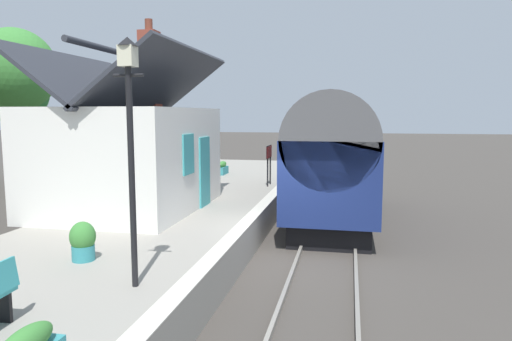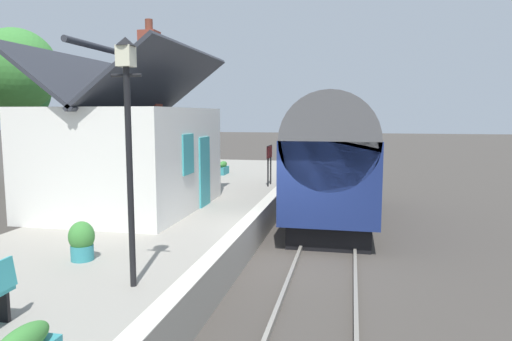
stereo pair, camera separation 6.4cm
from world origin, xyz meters
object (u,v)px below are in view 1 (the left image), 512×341
object	(u,v)px
station_building	(130,154)
planter_edge_near	(83,241)
lamp_post_platform	(130,117)
tree_mid_background	(15,90)
station_sign_board	(269,155)
tree_behind_building	(15,71)
planter_under_sign	(223,168)
train	(334,157)

from	to	relation	value
station_building	planter_edge_near	distance (m)	5.06
lamp_post_platform	tree_mid_background	size ratio (longest dim) A/B	0.58
station_building	station_sign_board	size ratio (longest dim) A/B	3.70
tree_mid_background	tree_behind_building	size ratio (longest dim) A/B	0.90
planter_under_sign	station_sign_board	xyz separation A→B (m)	(-2.87, -2.69, 0.90)
train	tree_mid_background	world-z (taller)	tree_mid_background
planter_under_sign	tree_behind_building	bearing A→B (deg)	99.74
lamp_post_platform	station_sign_board	world-z (taller)	lamp_post_platform
tree_mid_background	train	bearing A→B (deg)	-108.79
train	station_sign_board	world-z (taller)	train
train	lamp_post_platform	world-z (taller)	lamp_post_platform
planter_under_sign	lamp_post_platform	distance (m)	14.25
station_building	tree_mid_background	xyz separation A→B (m)	(9.52, 11.39, 2.42)
tree_behind_building	lamp_post_platform	bearing A→B (deg)	-136.03
tree_behind_building	planter_under_sign	bearing A→B (deg)	-80.26
planter_under_sign	lamp_post_platform	bearing A→B (deg)	-170.16
planter_under_sign	lamp_post_platform	xyz separation A→B (m)	(-13.83, -2.40, 2.45)
lamp_post_platform	tree_mid_background	bearing A→B (deg)	43.20
station_building	lamp_post_platform	size ratio (longest dim) A/B	1.46
station_sign_board	tree_mid_background	xyz separation A→B (m)	(4.30, 14.63, 2.85)
station_sign_board	planter_under_sign	bearing A→B (deg)	43.19
train	planter_edge_near	distance (m)	9.53
station_building	tree_mid_background	bearing A→B (deg)	50.12
station_building	lamp_post_platform	world-z (taller)	station_building
lamp_post_platform	station_building	bearing A→B (deg)	27.12
planter_edge_near	tree_mid_background	bearing A→B (deg)	41.88
station_sign_board	train	bearing A→B (deg)	-121.12
train	lamp_post_platform	size ratio (longest dim) A/B	2.18
planter_edge_near	station_sign_board	bearing A→B (deg)	-10.68
lamp_post_platform	tree_mid_background	distance (m)	20.98
planter_edge_near	tree_mid_background	xyz separation A→B (m)	(14.23, 12.76, 3.66)
planter_edge_near	lamp_post_platform	size ratio (longest dim) A/B	0.19
station_building	planter_edge_near	bearing A→B (deg)	-163.83
lamp_post_platform	station_sign_board	size ratio (longest dim) A/B	2.52
train	station_sign_board	bearing A→B (deg)	58.88
tree_mid_background	lamp_post_platform	bearing A→B (deg)	-136.80
lamp_post_platform	planter_edge_near	bearing A→B (deg)	56.65
station_sign_board	planter_edge_near	bearing A→B (deg)	169.32
train	planter_under_sign	world-z (taller)	train
planter_under_sign	tree_mid_background	world-z (taller)	tree_mid_background
train	station_sign_board	size ratio (longest dim) A/B	5.50
planter_edge_near	tree_behind_building	world-z (taller)	tree_behind_building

